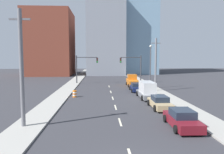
# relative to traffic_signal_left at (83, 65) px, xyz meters

# --- Properties ---
(sidewalk_left) EXTENTS (2.74, 90.32, 0.14)m
(sidewalk_left) POSITION_rel_traffic_signal_left_xyz_m (-2.17, 8.21, -3.86)
(sidewalk_left) COLOR #9E9B93
(sidewalk_left) RESTS_ON ground
(sidewalk_right) EXTENTS (2.74, 90.32, 0.14)m
(sidewalk_right) POSITION_rel_traffic_signal_left_xyz_m (12.88, 8.21, -3.86)
(sidewalk_right) COLOR #9E9B93
(sidewalk_right) RESTS_ON ground
(lane_stripe_at_9m) EXTENTS (0.16, 2.40, 0.01)m
(lane_stripe_at_9m) POSITION_rel_traffic_signal_left_xyz_m (5.36, -28.20, -3.93)
(lane_stripe_at_9m) COLOR beige
(lane_stripe_at_9m) RESTS_ON ground
(lane_stripe_at_14m) EXTENTS (0.16, 2.40, 0.01)m
(lane_stripe_at_14m) POSITION_rel_traffic_signal_left_xyz_m (5.36, -22.57, -3.93)
(lane_stripe_at_14m) COLOR beige
(lane_stripe_at_14m) RESTS_ON ground
(lane_stripe_at_20m) EXTENTS (0.16, 2.40, 0.01)m
(lane_stripe_at_20m) POSITION_rel_traffic_signal_left_xyz_m (5.36, -17.05, -3.93)
(lane_stripe_at_20m) COLOR beige
(lane_stripe_at_20m) RESTS_ON ground
(lane_stripe_at_25m) EXTENTS (0.16, 2.40, 0.01)m
(lane_stripe_at_25m) POSITION_rel_traffic_signal_left_xyz_m (5.36, -11.57, -3.93)
(lane_stripe_at_25m) COLOR beige
(lane_stripe_at_25m) RESTS_ON ground
(lane_stripe_at_32m) EXTENTS (0.16, 2.40, 0.01)m
(lane_stripe_at_32m) POSITION_rel_traffic_signal_left_xyz_m (5.36, -4.83, -3.93)
(lane_stripe_at_32m) COLOR beige
(lane_stripe_at_32m) RESTS_ON ground
(building_brick_left) EXTENTS (14.00, 16.00, 20.04)m
(building_brick_left) POSITION_rel_traffic_signal_left_xyz_m (-12.23, 24.72, 6.09)
(building_brick_left) COLOR brown
(building_brick_left) RESTS_ON ground
(building_office_center) EXTENTS (12.00, 20.00, 24.45)m
(building_office_center) POSITION_rel_traffic_signal_left_xyz_m (5.46, 28.72, 8.30)
(building_office_center) COLOR gray
(building_office_center) RESTS_ON ground
(building_glass_right) EXTENTS (13.00, 20.00, 39.70)m
(building_glass_right) POSITION_rel_traffic_signal_left_xyz_m (16.18, 32.72, 15.92)
(building_glass_right) COLOR #7A9EB7
(building_glass_right) RESTS_ON ground
(traffic_signal_left) EXTENTS (4.67, 0.35, 6.01)m
(traffic_signal_left) POSITION_rel_traffic_signal_left_xyz_m (0.00, 0.00, 0.00)
(traffic_signal_left) COLOR #38383D
(traffic_signal_left) RESTS_ON ground
(traffic_signal_right) EXTENTS (4.67, 0.35, 6.01)m
(traffic_signal_right) POSITION_rel_traffic_signal_left_xyz_m (11.05, 0.00, 0.00)
(traffic_signal_right) COLOR #38383D
(traffic_signal_right) RESTS_ON ground
(utility_pole_left_near) EXTENTS (1.60, 0.32, 9.30)m
(utility_pole_left_near) POSITION_rel_traffic_signal_left_xyz_m (-2.47, -29.30, 0.84)
(utility_pole_left_near) COLOR slate
(utility_pole_left_near) RESTS_ON ground
(utility_pole_right_mid) EXTENTS (1.60, 0.32, 8.70)m
(utility_pole_right_mid) POSITION_rel_traffic_signal_left_xyz_m (12.74, -11.31, 0.54)
(utility_pole_right_mid) COLOR slate
(utility_pole_right_mid) RESTS_ON ground
(traffic_barrel) EXTENTS (0.56, 0.56, 0.95)m
(traffic_barrel) POSITION_rel_traffic_signal_left_xyz_m (0.04, -15.99, -3.45)
(traffic_barrel) COLOR orange
(traffic_barrel) RESTS_ON ground
(street_lamp) EXTENTS (0.44, 0.44, 7.79)m
(street_lamp) POSITION_rel_traffic_signal_left_xyz_m (12.60, -8.19, 0.62)
(street_lamp) COLOR #4C4C51
(street_lamp) RESTS_ON ground
(sedan_maroon) EXTENTS (2.23, 4.69, 1.45)m
(sedan_maroon) POSITION_rel_traffic_signal_left_xyz_m (10.18, -29.89, -3.27)
(sedan_maroon) COLOR maroon
(sedan_maroon) RESTS_ON ground
(sedan_tan) EXTENTS (2.07, 4.78, 1.38)m
(sedan_tan) POSITION_rel_traffic_signal_left_xyz_m (10.21, -23.29, -3.29)
(sedan_tan) COLOR tan
(sedan_tan) RESTS_ON ground
(box_truck_gray) EXTENTS (2.24, 5.82, 2.29)m
(box_truck_gray) POSITION_rel_traffic_signal_left_xyz_m (10.04, -17.35, -2.86)
(box_truck_gray) COLOR slate
(box_truck_gray) RESTS_ON ground
(sedan_navy) EXTENTS (2.20, 4.68, 1.36)m
(sedan_navy) POSITION_rel_traffic_signal_left_xyz_m (9.69, -10.97, -3.31)
(sedan_navy) COLOR #141E47
(sedan_navy) RESTS_ON ground
(pickup_truck_orange) EXTENTS (2.30, 6.25, 2.21)m
(pickup_truck_orange) POSITION_rel_traffic_signal_left_xyz_m (10.01, -4.20, -3.04)
(pickup_truck_orange) COLOR orange
(pickup_truck_orange) RESTS_ON ground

